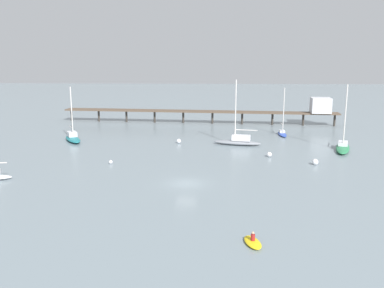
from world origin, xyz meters
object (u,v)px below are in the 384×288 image
mooring_buoy_outer (111,162)px  dinghy_yellow (253,242)px  mooring_buoy_far (179,141)px  sailboat_gray (238,141)px  pier (254,109)px  sailboat_green (343,146)px  mooring_buoy_near (269,154)px  mooring_buoy_mid (315,162)px  sailboat_teal (73,137)px  sailboat_blue (282,132)px

mooring_buoy_outer → dinghy_yellow: bearing=-54.7°
dinghy_yellow → mooring_buoy_far: bearing=102.8°
sailboat_gray → mooring_buoy_outer: size_ratio=20.80×
pier → mooring_buoy_far: size_ratio=79.39×
sailboat_gray → mooring_buoy_far: sailboat_gray is taller
sailboat_green → mooring_buoy_near: sailboat_green is taller
pier → mooring_buoy_mid: size_ratio=73.13×
sailboat_gray → sailboat_green: bearing=-10.7°
sailboat_gray → mooring_buoy_outer: bearing=-144.1°
sailboat_gray → dinghy_yellow: (-1.41, -40.09, -0.59)m
sailboat_green → sailboat_gray: size_ratio=0.96×
mooring_buoy_outer → mooring_buoy_near: (24.05, 5.37, 0.11)m
mooring_buoy_mid → dinghy_yellow: bearing=-113.9°
dinghy_yellow → mooring_buoy_mid: size_ratio=3.27×
sailboat_teal → sailboat_green: (48.40, -5.44, -0.06)m
sailboat_teal → mooring_buoy_far: (20.10, -1.16, -0.29)m
pier → mooring_buoy_far: pier is taller
sailboat_teal → sailboat_green: size_ratio=0.92×
sailboat_gray → mooring_buoy_far: bearing=174.8°
sailboat_teal → sailboat_gray: sailboat_gray is taller
sailboat_green → mooring_buoy_near: (-13.20, -5.59, -0.25)m
pier → dinghy_yellow: (-6.50, -63.49, -3.45)m
sailboat_green → mooring_buoy_far: bearing=171.4°
sailboat_gray → mooring_buoy_near: (4.33, -8.89, -0.40)m
sailboat_blue → mooring_buoy_near: size_ratio=12.15×
mooring_buoy_near → pier: bearing=88.6°
sailboat_blue → dinghy_yellow: bearing=-102.4°
sailboat_teal → sailboat_gray: (30.87, -2.14, 0.10)m
mooring_buoy_near → sailboat_gray: bearing=116.0°
sailboat_green → mooring_buoy_mid: (-7.17, -10.22, -0.20)m
pier → mooring_buoy_near: 32.46m
sailboat_teal → sailboat_blue: size_ratio=1.07×
mooring_buoy_near → sailboat_green: bearing=23.0°
sailboat_teal → sailboat_green: sailboat_green is taller
sailboat_teal → dinghy_yellow: (29.46, -42.23, -0.49)m
mooring_buoy_far → dinghy_yellow: bearing=-77.2°
dinghy_yellow → mooring_buoy_far: dinghy_yellow is taller
sailboat_teal → dinghy_yellow: 51.50m
sailboat_gray → mooring_buoy_outer: (-19.71, -14.26, -0.52)m
sailboat_blue → mooring_buoy_far: size_ratio=11.64×
mooring_buoy_outer → mooring_buoy_far: mooring_buoy_far is taller
sailboat_green → mooring_buoy_mid: sailboat_green is taller
sailboat_green → mooring_buoy_outer: sailboat_green is taller
mooring_buoy_near → mooring_buoy_mid: bearing=-37.6°
sailboat_teal → sailboat_green: 48.71m
sailboat_green → sailboat_blue: bearing=120.7°
sailboat_green → dinghy_yellow: bearing=-117.2°
mooring_buoy_far → sailboat_teal: bearing=176.7°
mooring_buoy_far → mooring_buoy_mid: bearing=-34.5°
pier → sailboat_teal: 41.89m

